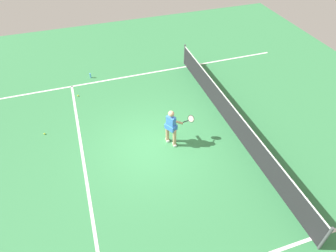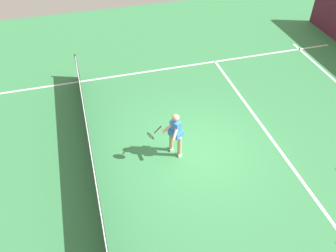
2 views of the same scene
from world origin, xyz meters
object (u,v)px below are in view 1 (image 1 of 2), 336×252
object	(u,v)px
tennis_player	(172,126)
water_bottle	(90,76)
tennis_ball_near	(44,134)
tennis_ball_mid	(78,96)

from	to	relation	value
tennis_player	water_bottle	bearing A→B (deg)	-157.22
tennis_ball_near	tennis_ball_mid	xyz separation A→B (m)	(-2.18, 1.50, 0.00)
tennis_ball_mid	water_bottle	distance (m)	1.59
tennis_player	tennis_ball_near	size ratio (longest dim) A/B	23.48
tennis_player	water_bottle	xyz separation A→B (m)	(-5.58, -2.34, -0.73)
tennis_player	tennis_ball_mid	world-z (taller)	tennis_player
tennis_player	water_bottle	size ratio (longest dim) A/B	6.46
tennis_ball_mid	water_bottle	xyz separation A→B (m)	(-1.40, 0.75, 0.09)
tennis_ball_near	water_bottle	bearing A→B (deg)	147.73
tennis_ball_mid	tennis_ball_near	bearing A→B (deg)	-34.61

